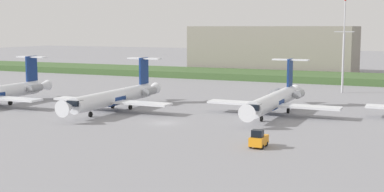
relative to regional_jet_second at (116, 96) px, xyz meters
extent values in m
plane|color=gray|center=(13.77, 21.96, -2.54)|extent=(500.00, 500.00, 0.00)
cube|color=#426033|center=(13.77, 69.35, -1.60)|extent=(320.00, 20.00, 1.87)
cone|color=silver|center=(-24.02, 8.88, -0.09)|extent=(2.30, 4.00, 2.29)
cube|color=silver|center=(-18.12, -6.12, -0.69)|extent=(11.00, 3.20, 0.36)
cube|color=navy|center=(-24.02, 5.88, 3.86)|extent=(0.36, 3.20, 5.20)
cube|color=silver|center=(-24.02, 6.18, 6.26)|extent=(6.80, 1.80, 0.24)
cylinder|color=gray|center=(-26.27, 4.08, 0.11)|extent=(1.50, 3.40, 1.50)
cylinder|color=gray|center=(-21.77, 4.08, 0.11)|extent=(1.50, 3.40, 1.50)
cylinder|color=black|center=(-22.12, -2.72, -2.09)|extent=(0.35, 0.90, 0.90)
cylinder|color=silver|center=(0.00, -0.59, -0.09)|extent=(2.70, 24.00, 2.70)
cone|color=silver|center=(0.00, -14.09, -0.09)|extent=(2.70, 3.00, 2.70)
cone|color=silver|center=(0.00, 13.41, -0.09)|extent=(2.30, 4.00, 2.29)
cube|color=black|center=(0.00, -12.19, 0.39)|extent=(2.02, 1.80, 0.90)
cylinder|color=navy|center=(0.00, -0.59, -0.24)|extent=(2.76, 3.60, 2.76)
cube|color=silver|center=(-5.91, -1.59, -0.69)|extent=(11.00, 3.20, 0.36)
cube|color=silver|center=(5.91, -1.59, -0.69)|extent=(11.00, 3.20, 0.36)
cube|color=navy|center=(0.00, 10.41, 3.86)|extent=(0.36, 3.20, 5.20)
cube|color=silver|center=(0.00, 10.71, 6.26)|extent=(6.80, 1.80, 0.24)
cylinder|color=gray|center=(-2.25, 8.61, 0.11)|extent=(1.50, 3.40, 1.50)
cylinder|color=gray|center=(2.25, 8.61, 0.11)|extent=(1.50, 3.40, 1.50)
cylinder|color=gray|center=(0.00, -8.03, -1.54)|extent=(0.20, 0.20, 0.65)
cylinder|color=black|center=(0.00, -8.03, -2.09)|extent=(0.30, 0.90, 0.90)
cylinder|color=black|center=(-1.90, 1.81, -2.09)|extent=(0.35, 0.90, 0.90)
cylinder|color=black|center=(1.90, 1.81, -2.09)|extent=(0.35, 0.90, 0.90)
cylinder|color=silver|center=(27.34, 6.88, -0.09)|extent=(2.70, 24.00, 2.70)
cone|color=silver|center=(27.34, -6.62, -0.09)|extent=(2.70, 3.00, 2.70)
cone|color=silver|center=(27.34, 20.88, -0.09)|extent=(2.29, 4.00, 2.29)
cube|color=black|center=(27.34, -4.72, 0.39)|extent=(2.03, 1.80, 0.90)
cylinder|color=navy|center=(27.34, 6.88, -0.24)|extent=(2.76, 3.60, 2.76)
cube|color=silver|center=(21.44, 5.88, -0.69)|extent=(11.00, 3.20, 0.36)
cube|color=silver|center=(33.25, 5.88, -0.69)|extent=(11.00, 3.20, 0.36)
cube|color=navy|center=(27.34, 17.88, 3.86)|extent=(0.36, 3.20, 5.20)
cube|color=silver|center=(27.34, 18.18, 6.26)|extent=(6.80, 1.80, 0.24)
cylinder|color=gray|center=(25.09, 16.08, 0.11)|extent=(1.50, 3.40, 1.50)
cylinder|color=gray|center=(29.59, 16.08, 0.11)|extent=(1.50, 3.40, 1.50)
cylinder|color=gray|center=(27.34, -0.56, -1.54)|extent=(0.20, 0.20, 0.65)
cylinder|color=black|center=(27.34, -0.56, -2.09)|extent=(0.30, 0.90, 0.90)
cylinder|color=black|center=(25.44, 9.28, -2.09)|extent=(0.35, 0.90, 0.90)
cylinder|color=black|center=(29.24, 9.28, -2.09)|extent=(0.35, 0.90, 0.90)
cylinder|color=#B2B2B7|center=(33.51, 43.17, 4.21)|extent=(0.50, 0.50, 13.50)
cylinder|color=#B2B2B7|center=(33.51, 43.17, 14.60)|extent=(0.28, 0.28, 7.27)
cube|color=#B2B2B7|center=(33.51, 43.17, 11.36)|extent=(4.40, 0.20, 0.20)
sphere|color=red|center=(33.51, 43.17, 18.48)|extent=(0.50, 0.50, 0.50)
cube|color=gray|center=(3.87, 92.37, 5.08)|extent=(53.12, 22.78, 15.23)
cube|color=orange|center=(32.25, -18.37, -1.69)|extent=(1.70, 3.20, 1.10)
cube|color=black|center=(32.25, -18.93, -0.69)|extent=(1.36, 1.10, 0.90)
cylinder|color=black|center=(31.50, -19.33, -2.24)|extent=(0.22, 0.60, 0.60)
cylinder|color=black|center=(33.00, -19.33, -2.24)|extent=(0.22, 0.60, 0.60)
cylinder|color=black|center=(31.50, -17.41, -2.24)|extent=(0.22, 0.60, 0.60)
cylinder|color=black|center=(33.00, -17.41, -2.24)|extent=(0.22, 0.60, 0.60)
camera|label=1|loc=(51.02, -81.44, 12.36)|focal=49.87mm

